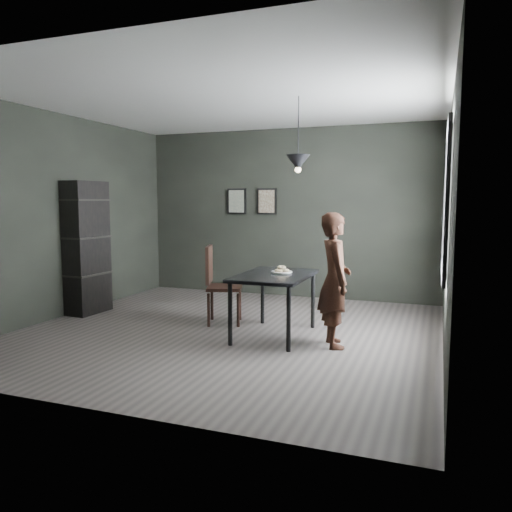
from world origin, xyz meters
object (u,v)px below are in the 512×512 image
(wood_chair, at_px, (218,279))
(cafe_table, at_px, (274,281))
(white_plate, at_px, (282,273))
(pendant_lamp, at_px, (298,163))
(shelf_unit, at_px, (86,248))
(woman, at_px, (335,280))

(wood_chair, bearing_deg, cafe_table, -39.65)
(white_plate, distance_m, wood_chair, 1.00)
(cafe_table, xyz_separation_m, pendant_lamp, (0.25, 0.10, 1.38))
(wood_chair, bearing_deg, shelf_unit, 163.43)
(cafe_table, distance_m, shelf_unit, 2.94)
(cafe_table, height_order, wood_chair, wood_chair)
(woman, bearing_deg, shelf_unit, 59.58)
(cafe_table, distance_m, white_plate, 0.15)
(cafe_table, bearing_deg, shelf_unit, 174.79)
(white_plate, distance_m, woman, 0.74)
(shelf_unit, distance_m, pendant_lamp, 3.36)
(cafe_table, bearing_deg, woman, -11.21)
(shelf_unit, xyz_separation_m, pendant_lamp, (3.17, -0.17, 1.11))
(pendant_lamp, bearing_deg, woman, -26.44)
(woman, bearing_deg, white_plate, 45.89)
(woman, relative_size, wood_chair, 1.45)
(woman, relative_size, pendant_lamp, 1.72)
(cafe_table, height_order, pendant_lamp, pendant_lamp)
(cafe_table, xyz_separation_m, woman, (0.75, -0.15, 0.07))
(woman, distance_m, pendant_lamp, 1.42)
(white_plate, height_order, wood_chair, wood_chair)
(wood_chair, xyz_separation_m, shelf_unit, (-2.02, -0.08, 0.36))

